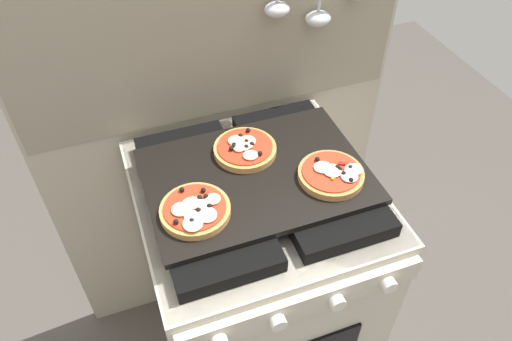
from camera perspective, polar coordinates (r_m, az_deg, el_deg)
The scene contains 6 objects.
kitchen_backsplash at distance 1.52m, azimuth -4.25°, elevation 4.56°, with size 1.10×0.09×1.55m.
stove at distance 1.56m, azimuth 0.02°, elevation -12.69°, with size 0.60×0.64×0.90m.
baking_tray at distance 1.20m, azimuth 0.00°, elevation -0.62°, with size 0.54×0.38×0.02m, color black.
pizza_left at distance 1.10m, azimuth -7.13°, elevation -4.61°, with size 0.16×0.16×0.03m.
pizza_right at distance 1.19m, azimuth 8.90°, elevation -0.36°, with size 0.16×0.16×0.03m.
pizza_center at distance 1.24m, azimuth -1.34°, elevation 2.63°, with size 0.16×0.16×0.03m.
Camera 1 is at (-0.29, -0.80, 1.75)m, focal length 34.15 mm.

